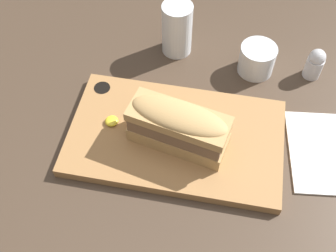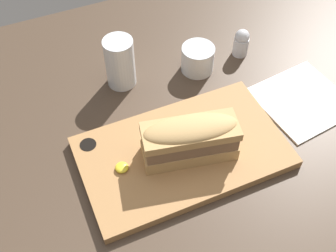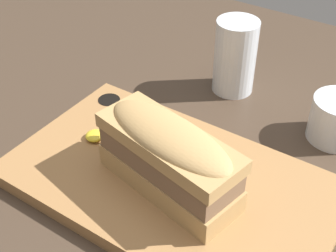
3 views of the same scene
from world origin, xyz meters
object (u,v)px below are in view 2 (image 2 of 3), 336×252
Objects in this scene: serving_board at (182,152)px; sandwich at (190,138)px; napkin at (302,100)px; salt_shaker at (241,42)px; wine_glass at (198,60)px; water_glass at (120,65)px.

sandwich is (0.77, -1.39, 5.75)cm from serving_board.
napkin is at bearing 7.91° from sandwich.
serving_board is 5.71× the size of salt_shaker.
sandwich is 2.49× the size of wine_glass.
serving_board is 2.12× the size of sandwich.
serving_board is 24.80cm from wine_glass.
sandwich reaches higher than napkin.
water_glass is 17.72cm from wine_glass.
water_glass is 1.69× the size of salt_shaker.
water_glass is at bearing 170.23° from wine_glass.
water_glass is 40.26cm from napkin.
napkin is (16.62, -18.10, -2.69)cm from wine_glass.
salt_shaker is (24.30, 22.87, -3.31)cm from sandwich.
salt_shaker is at bearing 43.27° from sandwich.
sandwich is at bearing -119.69° from wine_glass.
sandwich is 33.54cm from salt_shaker.
serving_board is 33.10cm from salt_shaker.
water_glass is at bearing 99.38° from serving_board.
water_glass is (-3.93, 23.76, 4.05)cm from serving_board.
serving_board is 1.95× the size of napkin.
wine_glass is 0.37× the size of napkin.
napkin is (29.26, 4.07, -6.55)cm from sandwich.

